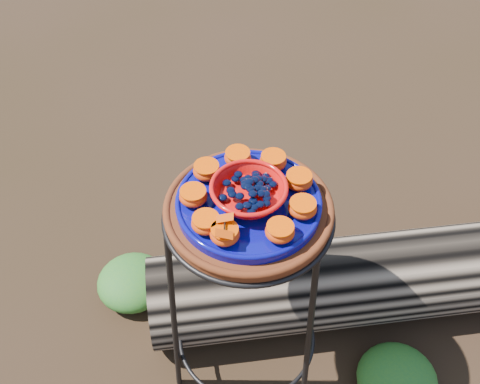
% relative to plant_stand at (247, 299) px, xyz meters
% --- Properties ---
extents(ground, '(60.00, 60.00, 0.00)m').
position_rel_plant_stand_xyz_m(ground, '(0.00, 0.00, -0.35)').
color(ground, black).
extents(plant_stand, '(0.44, 0.44, 0.70)m').
position_rel_plant_stand_xyz_m(plant_stand, '(0.00, 0.00, 0.00)').
color(plant_stand, black).
rests_on(plant_stand, ground).
extents(terracotta_saucer, '(0.39, 0.39, 0.03)m').
position_rel_plant_stand_xyz_m(terracotta_saucer, '(0.00, 0.00, 0.37)').
color(terracotta_saucer, '#59250F').
rests_on(terracotta_saucer, plant_stand).
extents(cobalt_plate, '(0.33, 0.33, 0.02)m').
position_rel_plant_stand_xyz_m(cobalt_plate, '(0.00, 0.00, 0.39)').
color(cobalt_plate, '#051159').
rests_on(cobalt_plate, terracotta_saucer).
extents(red_bowl, '(0.17, 0.17, 0.05)m').
position_rel_plant_stand_xyz_m(red_bowl, '(0.00, 0.00, 0.43)').
color(red_bowl, red).
rests_on(red_bowl, cobalt_plate).
extents(glass_gems, '(0.13, 0.13, 0.02)m').
position_rel_plant_stand_xyz_m(glass_gems, '(0.00, 0.00, 0.46)').
color(glass_gems, black).
rests_on(glass_gems, red_bowl).
extents(orange_half_0, '(0.06, 0.06, 0.04)m').
position_rel_plant_stand_xyz_m(orange_half_0, '(-0.03, -0.12, 0.42)').
color(orange_half_0, '#B83100').
rests_on(orange_half_0, cobalt_plate).
extents(orange_half_1, '(0.06, 0.06, 0.04)m').
position_rel_plant_stand_xyz_m(orange_half_1, '(0.08, -0.09, 0.42)').
color(orange_half_1, '#B83100').
rests_on(orange_half_1, cobalt_plate).
extents(orange_half_2, '(0.06, 0.06, 0.04)m').
position_rel_plant_stand_xyz_m(orange_half_2, '(0.12, -0.02, 0.42)').
color(orange_half_2, '#B83100').
rests_on(orange_half_2, cobalt_plate).
extents(orange_half_3, '(0.06, 0.06, 0.04)m').
position_rel_plant_stand_xyz_m(orange_half_3, '(0.10, 0.07, 0.42)').
color(orange_half_3, '#B83100').
rests_on(orange_half_3, cobalt_plate).
extents(orange_half_4, '(0.06, 0.06, 0.04)m').
position_rel_plant_stand_xyz_m(orange_half_4, '(0.04, 0.12, 0.42)').
color(orange_half_4, '#B83100').
rests_on(orange_half_4, cobalt_plate).
extents(orange_half_5, '(0.06, 0.06, 0.04)m').
position_rel_plant_stand_xyz_m(orange_half_5, '(-0.05, 0.11, 0.42)').
color(orange_half_5, '#B83100').
rests_on(orange_half_5, cobalt_plate).
extents(orange_half_6, '(0.06, 0.06, 0.04)m').
position_rel_plant_stand_xyz_m(orange_half_6, '(-0.11, 0.06, 0.42)').
color(orange_half_6, '#B83100').
rests_on(orange_half_6, cobalt_plate).
extents(orange_half_7, '(0.06, 0.06, 0.04)m').
position_rel_plant_stand_xyz_m(orange_half_7, '(-0.12, -0.03, 0.42)').
color(orange_half_7, '#B83100').
rests_on(orange_half_7, cobalt_plate).
extents(orange_half_8, '(0.06, 0.06, 0.04)m').
position_rel_plant_stand_xyz_m(orange_half_8, '(-0.08, -0.10, 0.42)').
color(orange_half_8, '#B83100').
rests_on(orange_half_8, cobalt_plate).
extents(butterfly, '(0.09, 0.06, 0.01)m').
position_rel_plant_stand_xyz_m(butterfly, '(-0.03, -0.12, 0.45)').
color(butterfly, '#CD3C04').
rests_on(butterfly, orange_half_0).
extents(driftwood_log, '(1.61, 0.87, 0.29)m').
position_rel_plant_stand_xyz_m(driftwood_log, '(0.42, 0.30, -0.20)').
color(driftwood_log, black).
rests_on(driftwood_log, ground).
extents(foliage_left, '(0.24, 0.24, 0.12)m').
position_rel_plant_stand_xyz_m(foliage_left, '(-0.43, 0.18, -0.29)').
color(foliage_left, '#1E5521').
rests_on(foliage_left, ground).
extents(foliage_right, '(0.24, 0.24, 0.12)m').
position_rel_plant_stand_xyz_m(foliage_right, '(0.46, -0.01, -0.29)').
color(foliage_right, '#1E5521').
rests_on(foliage_right, ground).
extents(foliage_back, '(0.35, 0.35, 0.18)m').
position_rel_plant_stand_xyz_m(foliage_back, '(-0.08, 0.56, -0.26)').
color(foliage_back, '#1E5521').
rests_on(foliage_back, ground).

